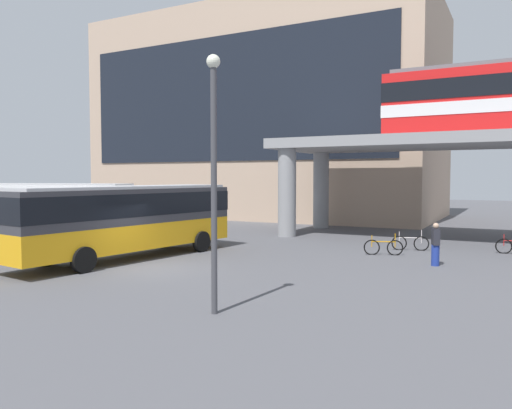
# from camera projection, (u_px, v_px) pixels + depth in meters

# --- Properties ---
(ground_plane) EXTENTS (120.00, 120.00, 0.00)m
(ground_plane) POSITION_uv_depth(u_px,v_px,m) (266.00, 241.00, 28.45)
(ground_plane) COLOR #515156
(station_building) EXTENTS (30.91, 15.36, 18.25)m
(station_building) POSITION_uv_depth(u_px,v_px,m) (269.00, 119.00, 47.67)
(station_building) COLOR tan
(station_building) RESTS_ON ground_plane
(bus_main) EXTENTS (4.00, 11.28, 3.22)m
(bus_main) POSITION_uv_depth(u_px,v_px,m) (126.00, 214.00, 21.96)
(bus_main) COLOR orange
(bus_main) RESTS_ON ground_plane
(bus_secondary) EXTENTS (11.31, 5.55, 3.22)m
(bus_secondary) POSITION_uv_depth(u_px,v_px,m) (45.00, 204.00, 30.28)
(bus_secondary) COLOR teal
(bus_secondary) RESTS_ON ground_plane
(bicycle_orange) EXTENTS (1.71, 0.65, 1.04)m
(bicycle_orange) POSITION_uv_depth(u_px,v_px,m) (383.00, 247.00, 23.18)
(bicycle_orange) COLOR black
(bicycle_orange) RESTS_ON ground_plane
(bicycle_silver) EXTENTS (1.74, 0.52, 1.04)m
(bicycle_silver) POSITION_uv_depth(u_px,v_px,m) (410.00, 243.00, 24.68)
(bicycle_silver) COLOR black
(bicycle_silver) RESTS_ON ground_plane
(pedestrian_by_bike_rack) EXTENTS (0.40, 0.47, 1.75)m
(pedestrian_by_bike_rack) POSITION_uv_depth(u_px,v_px,m) (435.00, 246.00, 20.33)
(pedestrian_by_bike_rack) COLOR navy
(pedestrian_by_bike_rack) RESTS_ON ground_plane
(lamp_post) EXTENTS (0.36, 0.36, 6.76)m
(lamp_post) POSITION_uv_depth(u_px,v_px,m) (214.00, 164.00, 13.01)
(lamp_post) COLOR #3F3F44
(lamp_post) RESTS_ON ground_plane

